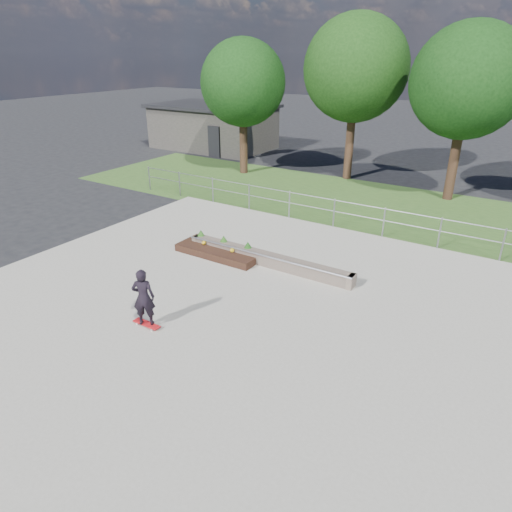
{
  "coord_description": "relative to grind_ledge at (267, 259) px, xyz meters",
  "views": [
    {
      "loc": [
        6.6,
        -8.49,
        6.47
      ],
      "look_at": [
        0.2,
        1.5,
        1.1
      ],
      "focal_mm": 32.0,
      "sensor_mm": 36.0,
      "label": 1
    }
  ],
  "objects": [
    {
      "name": "grind_ledge",
      "position": [
        0.0,
        0.0,
        0.0
      ],
      "size": [
        6.0,
        0.44,
        0.43
      ],
      "color": "brown",
      "rests_on": "concrete_slab"
    },
    {
      "name": "fence",
      "position": [
        0.37,
        4.46,
        0.51
      ],
      "size": [
        20.06,
        0.06,
        1.2
      ],
      "color": "#93969B",
      "rests_on": "ground"
    },
    {
      "name": "tree_mid_right",
      "position": [
        3.37,
        10.96,
        4.97
      ],
      "size": [
        4.9,
        4.9,
        7.7
      ],
      "color": "black",
      "rests_on": "ground"
    },
    {
      "name": "grass_verge",
      "position": [
        0.37,
        7.96,
        -0.25
      ],
      "size": [
        30.0,
        8.0,
        0.02
      ],
      "primitive_type": "cube",
      "color": "#315020",
      "rests_on": "ground"
    },
    {
      "name": "tree_far_left",
      "position": [
        -7.63,
        9.96,
        4.59
      ],
      "size": [
        4.55,
        4.55,
        7.15
      ],
      "color": "black",
      "rests_on": "ground"
    },
    {
      "name": "skateboarder",
      "position": [
        -0.68,
        -4.76,
        0.63
      ],
      "size": [
        0.8,
        0.6,
        1.6
      ],
      "color": "white",
      "rests_on": "concrete_slab"
    },
    {
      "name": "concrete_slab",
      "position": [
        0.37,
        -3.04,
        -0.23
      ],
      "size": [
        15.0,
        15.0,
        0.06
      ],
      "primitive_type": "cube",
      "color": "gray",
      "rests_on": "ground"
    },
    {
      "name": "ground",
      "position": [
        0.37,
        -3.04,
        -0.26
      ],
      "size": [
        120.0,
        120.0,
        0.0
      ],
      "primitive_type": "plane",
      "color": "black",
      "rests_on": "ground"
    },
    {
      "name": "planter_bed",
      "position": [
        -1.79,
        -0.12,
        -0.02
      ],
      "size": [
        3.0,
        1.2,
        0.61
      ],
      "color": "black",
      "rests_on": "concrete_slab"
    },
    {
      "name": "tree_mid_left",
      "position": [
        -2.13,
        11.96,
        5.34
      ],
      "size": [
        5.25,
        5.25,
        8.25
      ],
      "color": "#311D13",
      "rests_on": "ground"
    },
    {
      "name": "building",
      "position": [
        -13.63,
        14.96,
        1.25
      ],
      "size": [
        8.4,
        5.4,
        3.0
      ],
      "color": "#32302D",
      "rests_on": "ground"
    }
  ]
}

